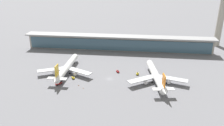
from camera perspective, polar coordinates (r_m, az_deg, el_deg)
ground_plane at (r=166.53m, az=-0.58°, el=-4.01°), size 1200.00×1200.00×0.00m
airliner_left_stand at (r=176.95m, az=-11.41°, el=-1.17°), size 42.84×55.54×14.83m
airliner_centre_stand at (r=163.09m, az=11.07°, el=-3.22°), size 42.31×55.56×14.83m
service_truck_near_nose_red at (r=162.68m, az=-13.23°, el=-5.00°), size 5.32×6.15×2.70m
service_truck_under_wing_yellow at (r=168.62m, az=-9.79°, el=-3.67°), size 2.97×3.33×2.05m
service_truck_mid_apron_red at (r=176.45m, az=1.46°, el=-2.12°), size 2.77×3.32×2.05m
service_truck_by_tail_yellow at (r=173.51m, az=6.44°, el=-2.70°), size 1.93×2.99×2.05m
terminal_building at (r=224.50m, az=1.57°, el=5.20°), size 184.85×12.80×15.20m
control_tower at (r=257.79m, az=26.03°, el=11.64°), size 12.00×12.00×65.65m
safety_cone_alpha at (r=154.46m, az=-7.25°, el=-6.30°), size 0.62×0.62×0.70m
safety_cone_bravo at (r=158.46m, az=-8.41°, el=-5.59°), size 0.62×0.62×0.70m
safety_cone_charlie at (r=167.49m, az=-14.46°, el=-4.49°), size 0.62×0.62×0.70m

